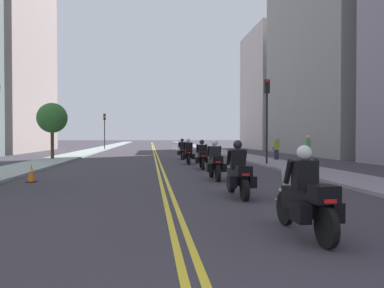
{
  "coord_description": "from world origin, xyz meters",
  "views": [
    {
      "loc": [
        -0.52,
        -1.21,
        1.73
      ],
      "look_at": [
        2.09,
        22.84,
        1.26
      ],
      "focal_mm": 36.24,
      "sensor_mm": 36.0,
      "label": 1
    }
  ],
  "objects_px": {
    "motorcycle_5": "(182,151)",
    "pedestrian_0": "(276,149)",
    "traffic_cone_1": "(31,173)",
    "pedestrian_1": "(308,152)",
    "motorcycle_1": "(239,175)",
    "traffic_light_near": "(267,107)",
    "motorcycle_0": "(307,199)",
    "street_tree_1": "(52,118)",
    "motorcycle_4": "(188,153)",
    "motorcycle_3": "(202,157)",
    "motorcycle_2": "(215,164)",
    "traffic_light_far": "(105,125)"
  },
  "relations": [
    {
      "from": "traffic_light_far",
      "to": "pedestrian_1",
      "type": "bearing_deg",
      "value": -65.83
    },
    {
      "from": "motorcycle_0",
      "to": "motorcycle_5",
      "type": "height_order",
      "value": "motorcycle_0"
    },
    {
      "from": "traffic_cone_1",
      "to": "street_tree_1",
      "type": "bearing_deg",
      "value": 100.63
    },
    {
      "from": "traffic_light_near",
      "to": "pedestrian_0",
      "type": "xyz_separation_m",
      "value": [
        1.89,
        3.89,
        -2.63
      ]
    },
    {
      "from": "traffic_cone_1",
      "to": "pedestrian_1",
      "type": "distance_m",
      "value": 13.44
    },
    {
      "from": "traffic_light_far",
      "to": "pedestrian_1",
      "type": "distance_m",
      "value": 34.46
    },
    {
      "from": "motorcycle_4",
      "to": "motorcycle_1",
      "type": "bearing_deg",
      "value": -87.14
    },
    {
      "from": "motorcycle_2",
      "to": "pedestrian_1",
      "type": "distance_m",
      "value": 7.09
    },
    {
      "from": "motorcycle_0",
      "to": "motorcycle_2",
      "type": "xyz_separation_m",
      "value": [
        -0.1,
        8.9,
        -0.02
      ]
    },
    {
      "from": "traffic_light_near",
      "to": "motorcycle_5",
      "type": "bearing_deg",
      "value": 123.89
    },
    {
      "from": "motorcycle_4",
      "to": "pedestrian_1",
      "type": "relative_size",
      "value": 1.2
    },
    {
      "from": "traffic_light_far",
      "to": "street_tree_1",
      "type": "bearing_deg",
      "value": -93.34
    },
    {
      "from": "motorcycle_3",
      "to": "street_tree_1",
      "type": "bearing_deg",
      "value": 140.74
    },
    {
      "from": "motorcycle_2",
      "to": "traffic_light_near",
      "type": "height_order",
      "value": "traffic_light_near"
    },
    {
      "from": "motorcycle_0",
      "to": "traffic_light_far",
      "type": "bearing_deg",
      "value": 97.92
    },
    {
      "from": "motorcycle_2",
      "to": "motorcycle_0",
      "type": "bearing_deg",
      "value": -89.34
    },
    {
      "from": "traffic_light_far",
      "to": "pedestrian_1",
      "type": "height_order",
      "value": "traffic_light_far"
    },
    {
      "from": "motorcycle_1",
      "to": "motorcycle_3",
      "type": "distance_m",
      "value": 9.51
    },
    {
      "from": "pedestrian_1",
      "to": "motorcycle_3",
      "type": "bearing_deg",
      "value": 100.14
    },
    {
      "from": "motorcycle_5",
      "to": "pedestrian_1",
      "type": "xyz_separation_m",
      "value": [
        5.85,
        -9.43,
        0.29
      ]
    },
    {
      "from": "motorcycle_3",
      "to": "traffic_light_near",
      "type": "distance_m",
      "value": 5.39
    },
    {
      "from": "motorcycle_3",
      "to": "motorcycle_4",
      "type": "xyz_separation_m",
      "value": [
        -0.35,
        3.81,
        0.01
      ]
    },
    {
      "from": "motorcycle_1",
      "to": "pedestrian_0",
      "type": "height_order",
      "value": "pedestrian_0"
    },
    {
      "from": "motorcycle_1",
      "to": "motorcycle_5",
      "type": "height_order",
      "value": "motorcycle_1"
    },
    {
      "from": "traffic_light_near",
      "to": "pedestrian_0",
      "type": "bearing_deg",
      "value": 64.12
    },
    {
      "from": "motorcycle_0",
      "to": "pedestrian_1",
      "type": "xyz_separation_m",
      "value": [
        5.58,
        13.15,
        0.27
      ]
    },
    {
      "from": "motorcycle_3",
      "to": "motorcycle_0",
      "type": "bearing_deg",
      "value": -87.59
    },
    {
      "from": "traffic_light_near",
      "to": "traffic_light_far",
      "type": "bearing_deg",
      "value": 113.95
    },
    {
      "from": "motorcycle_1",
      "to": "motorcycle_5",
      "type": "xyz_separation_m",
      "value": [
        -0.11,
        18.13,
        0.0
      ]
    },
    {
      "from": "motorcycle_1",
      "to": "street_tree_1",
      "type": "relative_size",
      "value": 0.54
    },
    {
      "from": "traffic_light_near",
      "to": "motorcycle_0",
      "type": "bearing_deg",
      "value": -104.78
    },
    {
      "from": "traffic_cone_1",
      "to": "traffic_light_near",
      "type": "bearing_deg",
      "value": 31.88
    },
    {
      "from": "motorcycle_3",
      "to": "pedestrian_0",
      "type": "xyz_separation_m",
      "value": [
        6.02,
        5.86,
        0.22
      ]
    },
    {
      "from": "motorcycle_0",
      "to": "motorcycle_5",
      "type": "distance_m",
      "value": 22.58
    },
    {
      "from": "motorcycle_0",
      "to": "pedestrian_1",
      "type": "bearing_deg",
      "value": 64.12
    },
    {
      "from": "motorcycle_3",
      "to": "traffic_light_far",
      "type": "distance_m",
      "value": 31.84
    },
    {
      "from": "motorcycle_5",
      "to": "traffic_cone_1",
      "type": "bearing_deg",
      "value": -114.72
    },
    {
      "from": "traffic_light_far",
      "to": "motorcycle_4",
      "type": "bearing_deg",
      "value": -72.92
    },
    {
      "from": "motorcycle_4",
      "to": "motorcycle_3",
      "type": "bearing_deg",
      "value": -82.41
    },
    {
      "from": "pedestrian_1",
      "to": "pedestrian_0",
      "type": "bearing_deg",
      "value": 14.14
    },
    {
      "from": "motorcycle_3",
      "to": "pedestrian_1",
      "type": "height_order",
      "value": "pedestrian_1"
    },
    {
      "from": "motorcycle_5",
      "to": "street_tree_1",
      "type": "relative_size",
      "value": 0.5
    },
    {
      "from": "motorcycle_3",
      "to": "pedestrian_1",
      "type": "bearing_deg",
      "value": -5.7
    },
    {
      "from": "motorcycle_0",
      "to": "pedestrian_0",
      "type": "bearing_deg",
      "value": 70.03
    },
    {
      "from": "motorcycle_2",
      "to": "traffic_light_far",
      "type": "relative_size",
      "value": 0.48
    },
    {
      "from": "motorcycle_5",
      "to": "pedestrian_0",
      "type": "distance_m",
      "value": 6.94
    },
    {
      "from": "motorcycle_1",
      "to": "traffic_cone_1",
      "type": "relative_size",
      "value": 3.22
    },
    {
      "from": "traffic_cone_1",
      "to": "pedestrian_1",
      "type": "xyz_separation_m",
      "value": [
        12.73,
        4.28,
        0.59
      ]
    },
    {
      "from": "motorcycle_0",
      "to": "traffic_cone_1",
      "type": "relative_size",
      "value": 3.27
    },
    {
      "from": "traffic_light_far",
      "to": "motorcycle_2",
      "type": "bearing_deg",
      "value": -76.72
    }
  ]
}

